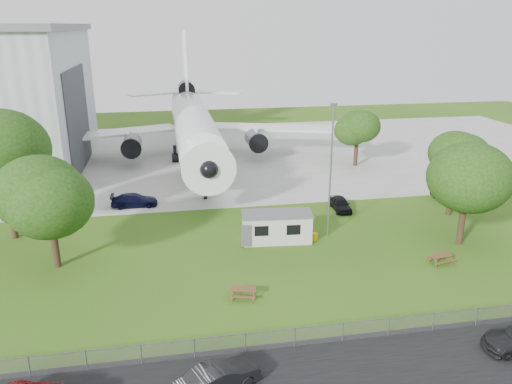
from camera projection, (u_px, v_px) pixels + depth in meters
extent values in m
plane|color=#45701B|center=(251.00, 274.00, 38.72)|extent=(160.00, 160.00, 0.00)
cube|color=#B7B7B2|center=(207.00, 155.00, 74.14)|extent=(120.00, 46.00, 0.03)
cube|color=#2D3033|center=(78.00, 120.00, 64.43)|extent=(0.16, 16.00, 12.96)
cylinder|color=white|center=(194.00, 127.00, 68.45)|extent=(5.40, 34.00, 5.40)
cone|color=white|center=(207.00, 162.00, 50.74)|extent=(5.40, 5.50, 5.40)
cone|color=white|center=(186.00, 100.00, 87.77)|extent=(4.86, 9.00, 4.86)
cube|color=white|center=(103.00, 134.00, 69.67)|extent=(21.36, 10.77, 0.36)
cube|color=white|center=(278.00, 128.00, 73.96)|extent=(21.36, 10.77, 0.36)
cube|color=white|center=(185.00, 66.00, 85.96)|extent=(0.46, 9.96, 12.17)
cylinder|color=#515459|center=(132.00, 145.00, 67.20)|extent=(2.50, 4.20, 2.50)
cylinder|color=#515459|center=(256.00, 140.00, 70.11)|extent=(2.50, 4.20, 2.50)
cylinder|color=#515459|center=(186.00, 89.00, 86.20)|extent=(2.60, 4.50, 2.60)
cylinder|color=black|center=(205.00, 188.00, 55.24)|extent=(0.36, 0.36, 2.40)
cylinder|color=black|center=(175.00, 154.00, 70.14)|extent=(0.44, 0.44, 2.40)
cylinder|color=black|center=(215.00, 152.00, 71.10)|extent=(0.44, 0.44, 2.40)
cube|color=beige|center=(277.00, 227.00, 44.43)|extent=(6.20, 3.04, 2.50)
cube|color=#59595B|center=(277.00, 214.00, 44.02)|extent=(6.42, 3.26, 0.12)
cylinder|color=gold|center=(315.00, 237.00, 44.74)|extent=(0.50, 0.50, 0.70)
cube|color=gray|center=(279.00, 348.00, 29.86)|extent=(58.00, 0.04, 1.30)
cylinder|color=slate|center=(330.00, 173.00, 43.99)|extent=(0.16, 0.16, 12.00)
cylinder|color=#382619|center=(12.00, 215.00, 44.72)|extent=(0.56, 0.56, 4.37)
sphere|color=#375C1D|center=(2.00, 157.00, 43.01)|extent=(8.95, 8.95, 8.95)
cylinder|color=#382619|center=(55.00, 246.00, 39.47)|extent=(0.56, 0.56, 3.51)
sphere|color=#375C1D|center=(48.00, 195.00, 38.10)|extent=(6.86, 6.86, 6.86)
cylinder|color=#382619|center=(461.00, 226.00, 43.67)|extent=(0.56, 0.56, 3.33)
sphere|color=#375C1D|center=(467.00, 182.00, 42.37)|extent=(8.11, 8.11, 8.11)
cylinder|color=#382619|center=(450.00, 198.00, 50.39)|extent=(0.56, 0.56, 3.63)
sphere|color=#375C1D|center=(456.00, 155.00, 48.98)|extent=(6.65, 6.65, 6.65)
cylinder|color=#382619|center=(356.00, 155.00, 68.14)|extent=(0.56, 0.56, 3.01)
sphere|color=#375C1D|center=(357.00, 128.00, 66.97)|extent=(5.82, 5.82, 5.82)
imported|color=black|center=(218.00, 379.00, 26.18)|extent=(4.88, 3.40, 1.52)
imported|color=black|center=(341.00, 204.00, 51.85)|extent=(1.85, 4.12, 1.37)
imported|color=black|center=(447.00, 196.00, 54.38)|extent=(1.94, 4.35, 1.39)
imported|color=black|center=(134.00, 200.00, 52.95)|extent=(4.86, 2.02, 1.41)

